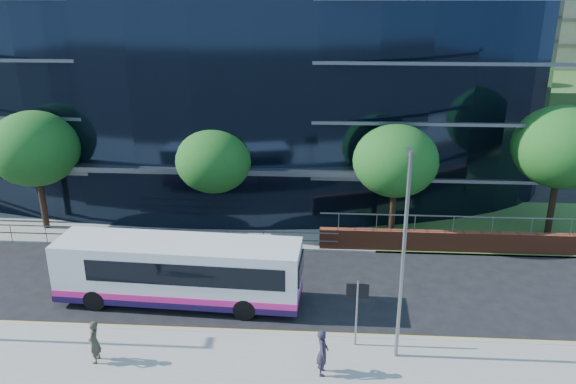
# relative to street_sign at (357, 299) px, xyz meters

# --- Properties ---
(ground) EXTENTS (200.00, 200.00, 0.00)m
(ground) POSITION_rel_street_sign_xyz_m (-4.50, 1.59, -2.15)
(ground) COLOR black
(ground) RESTS_ON ground
(kerb) EXTENTS (80.00, 0.25, 0.16)m
(kerb) POSITION_rel_street_sign_xyz_m (-4.50, 0.59, -2.07)
(kerb) COLOR gray
(kerb) RESTS_ON ground
(yellow_line_outer) EXTENTS (80.00, 0.08, 0.01)m
(yellow_line_outer) POSITION_rel_street_sign_xyz_m (-4.50, 0.79, -2.14)
(yellow_line_outer) COLOR gold
(yellow_line_outer) RESTS_ON ground
(yellow_line_inner) EXTENTS (80.00, 0.08, 0.01)m
(yellow_line_inner) POSITION_rel_street_sign_xyz_m (-4.50, 0.94, -2.14)
(yellow_line_inner) COLOR gold
(yellow_line_inner) RESTS_ON ground
(far_forecourt) EXTENTS (50.00, 8.00, 0.10)m
(far_forecourt) POSITION_rel_street_sign_xyz_m (-10.50, 12.59, -2.10)
(far_forecourt) COLOR gray
(far_forecourt) RESTS_ON ground
(glass_office) EXTENTS (44.00, 23.10, 16.00)m
(glass_office) POSITION_rel_street_sign_xyz_m (-8.50, 22.44, 5.85)
(glass_office) COLOR black
(glass_office) RESTS_ON ground
(guard_railings) EXTENTS (24.00, 0.05, 1.10)m
(guard_railings) POSITION_rel_street_sign_xyz_m (-12.50, 8.59, -1.33)
(guard_railings) COLOR slate
(guard_railings) RESTS_ON ground
(apartment_block) EXTENTS (60.00, 42.00, 30.00)m
(apartment_block) POSITION_rel_street_sign_xyz_m (27.50, 58.80, 8.96)
(apartment_block) COLOR #2D511E
(apartment_block) RESTS_ON ground
(street_sign) EXTENTS (0.85, 0.09, 2.80)m
(street_sign) POSITION_rel_street_sign_xyz_m (0.00, 0.00, 0.00)
(street_sign) COLOR slate
(street_sign) RESTS_ON pavement_near
(tree_far_a) EXTENTS (4.95, 4.95, 6.98)m
(tree_far_a) POSITION_rel_street_sign_xyz_m (-17.50, 10.59, 2.71)
(tree_far_a) COLOR black
(tree_far_a) RESTS_ON ground
(tree_far_b) EXTENTS (4.29, 4.29, 6.05)m
(tree_far_b) POSITION_rel_street_sign_xyz_m (-7.50, 11.09, 2.06)
(tree_far_b) COLOR black
(tree_far_b) RESTS_ON ground
(tree_far_c) EXTENTS (4.62, 4.62, 6.51)m
(tree_far_c) POSITION_rel_street_sign_xyz_m (2.50, 10.59, 2.39)
(tree_far_c) COLOR black
(tree_far_c) RESTS_ON ground
(tree_far_d) EXTENTS (5.28, 5.28, 7.44)m
(tree_far_d) POSITION_rel_street_sign_xyz_m (11.50, 11.59, 3.04)
(tree_far_d) COLOR black
(tree_far_d) RESTS_ON ground
(tree_dist_e) EXTENTS (4.62, 4.62, 6.51)m
(tree_dist_e) POSITION_rel_street_sign_xyz_m (19.50, 41.59, 2.39)
(tree_dist_e) COLOR black
(tree_dist_e) RESTS_ON ground
(streetlight_east) EXTENTS (0.15, 0.77, 8.00)m
(streetlight_east) POSITION_rel_street_sign_xyz_m (1.50, -0.59, 2.29)
(streetlight_east) COLOR slate
(streetlight_east) RESTS_ON pavement_near
(city_bus) EXTENTS (10.90, 3.01, 2.92)m
(city_bus) POSITION_rel_street_sign_xyz_m (-7.53, 2.97, -0.60)
(city_bus) COLOR silver
(city_bus) RESTS_ON ground
(pedestrian) EXTENTS (0.43, 0.65, 1.77)m
(pedestrian) POSITION_rel_street_sign_xyz_m (-1.27, -1.84, -1.12)
(pedestrian) COLOR #251F2F
(pedestrian) RESTS_ON pavement_near
(pedestrian_b) EXTENTS (0.43, 0.63, 1.68)m
(pedestrian_b) POSITION_rel_street_sign_xyz_m (-9.65, -1.68, -1.16)
(pedestrian_b) COLOR #393528
(pedestrian_b) RESTS_ON pavement_near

